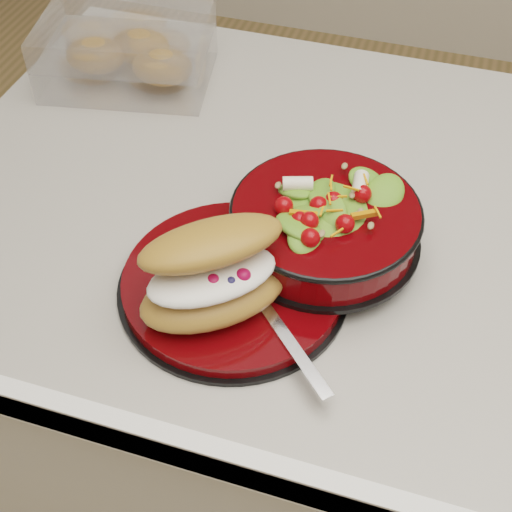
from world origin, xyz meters
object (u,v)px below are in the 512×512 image
(fork, at_px, (278,327))
(pastry_box, at_px, (128,51))
(dinner_plate, at_px, (234,284))
(island_counter, at_px, (371,413))
(croissant, at_px, (214,274))
(salad_bowl, at_px, (325,218))

(fork, xyz_separation_m, pastry_box, (-0.35, 0.41, 0.02))
(dinner_plate, xyz_separation_m, pastry_box, (-0.29, 0.36, 0.03))
(island_counter, height_order, dinner_plate, dinner_plate)
(croissant, distance_m, fork, 0.09)
(dinner_plate, xyz_separation_m, croissant, (-0.01, -0.04, 0.06))
(dinner_plate, distance_m, salad_bowl, 0.13)
(salad_bowl, relative_size, pastry_box, 0.82)
(salad_bowl, bearing_deg, croissant, -124.36)
(croissant, bearing_deg, salad_bowl, 15.96)
(croissant, bearing_deg, island_counter, 9.97)
(dinner_plate, relative_size, croissant, 1.44)
(dinner_plate, distance_m, croissant, 0.07)
(salad_bowl, bearing_deg, dinner_plate, -132.78)
(island_counter, distance_m, pastry_box, 0.70)
(dinner_plate, relative_size, fork, 1.83)
(dinner_plate, xyz_separation_m, fork, (0.07, -0.05, 0.01))
(fork, distance_m, pastry_box, 0.54)
(island_counter, relative_size, croissant, 6.96)
(island_counter, height_order, pastry_box, pastry_box)
(pastry_box, bearing_deg, croissant, -65.63)
(salad_bowl, height_order, croissant, croissant)
(island_counter, height_order, salad_bowl, salad_bowl)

